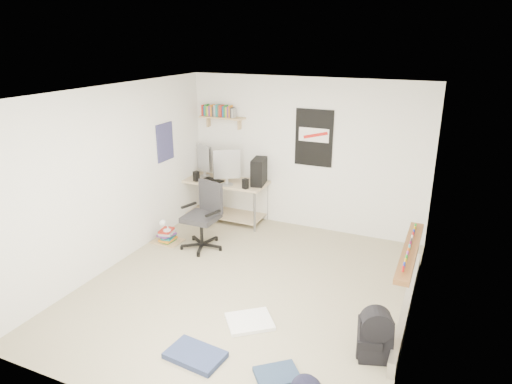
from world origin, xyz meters
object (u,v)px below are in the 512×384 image
at_px(backpack, 375,340).
at_px(book_stack, 167,233).
at_px(desk, 223,199).
at_px(office_chair, 201,218).

xyz_separation_m(backpack, book_stack, (-3.50, 1.44, -0.05)).
xyz_separation_m(desk, backpack, (3.14, -2.66, -0.16)).
bearing_deg(book_stack, desk, 73.37).
bearing_deg(office_chair, backpack, -11.30).
bearing_deg(backpack, desk, 121.79).
height_order(desk, book_stack, desk).
height_order(desk, office_chair, office_chair).
bearing_deg(backpack, book_stack, 139.68).
xyz_separation_m(desk, book_stack, (-0.36, -1.22, -0.22)).
relative_size(desk, office_chair, 1.56).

